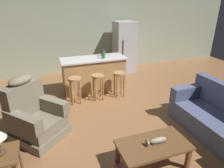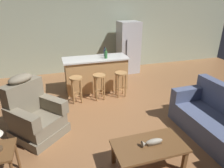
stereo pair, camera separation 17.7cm
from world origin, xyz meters
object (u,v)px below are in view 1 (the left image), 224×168
at_px(fish_figurine, 156,141).
at_px(kitchen_island, 94,74).
at_px(refrigerator, 124,47).
at_px(bottle_short_amber, 102,53).
at_px(bar_stool_left, 75,86).
at_px(coffee_table, 153,147).
at_px(bottle_tall_green, 104,55).
at_px(recliner_near_lamp, 35,117).
at_px(bar_stool_right, 119,80).
at_px(couch, 220,120).
at_px(end_table, 0,161).
at_px(bar_stool_middle, 98,83).

xyz_separation_m(fish_figurine, kitchen_island, (-0.16, 3.12, 0.02)).
bearing_deg(refrigerator, bottle_short_amber, -136.51).
distance_m(fish_figurine, refrigerator, 4.52).
xyz_separation_m(bar_stool_left, refrigerator, (2.09, 1.83, 0.41)).
relative_size(coffee_table, bottle_tall_green, 4.05).
height_order(kitchen_island, bottle_tall_green, bottle_tall_green).
relative_size(kitchen_island, bar_stool_left, 2.65).
distance_m(recliner_near_lamp, bar_stool_right, 2.39).
height_order(fish_figurine, couch, couch).
distance_m(end_table, refrigerator, 5.29).
xyz_separation_m(recliner_near_lamp, refrigerator, (3.04, 2.91, 0.46)).
xyz_separation_m(end_table, refrigerator, (3.47, 3.97, 0.42)).
bearing_deg(coffee_table, end_table, 170.69).
bearing_deg(fish_figurine, bar_stool_middle, 94.94).
distance_m(kitchen_island, bottle_tall_green, 0.65).
xyz_separation_m(kitchen_island, bar_stool_middle, (-0.06, -0.63, -0.01)).
xyz_separation_m(bottle_tall_green, bottle_short_amber, (0.04, 0.25, -0.00)).
bearing_deg(bar_stool_middle, end_table, -132.61).
height_order(bar_stool_left, refrigerator, refrigerator).
height_order(bar_stool_left, bottle_short_amber, bottle_short_amber).
height_order(coffee_table, bar_stool_middle, bar_stool_middle).
height_order(fish_figurine, recliner_near_lamp, recliner_near_lamp).
bearing_deg(bottle_tall_green, recliner_near_lamp, -139.51).
bearing_deg(refrigerator, bottle_tall_green, -131.59).
bearing_deg(refrigerator, bar_stool_left, -138.79).
xyz_separation_m(bar_stool_left, bottle_tall_green, (0.91, 0.50, 0.58)).
relative_size(coffee_table, bar_stool_middle, 1.62).
relative_size(fish_figurine, couch, 0.18).
height_order(couch, recliner_near_lamp, recliner_near_lamp).
relative_size(couch, bar_stool_right, 2.81).
distance_m(fish_figurine, end_table, 2.21).
xyz_separation_m(recliner_near_lamp, bottle_short_amber, (1.90, 1.83, 0.63)).
distance_m(recliner_near_lamp, bottle_tall_green, 2.52).
xyz_separation_m(fish_figurine, recliner_near_lamp, (-1.75, 1.40, -0.04)).
xyz_separation_m(recliner_near_lamp, bar_stool_left, (0.95, 1.08, 0.05)).
bearing_deg(couch, recliner_near_lamp, -20.07).
bearing_deg(kitchen_island, bottle_tall_green, -25.71).
distance_m(coffee_table, bar_stool_left, 2.60).
relative_size(kitchen_island, bar_stool_right, 2.65).
height_order(kitchen_island, bar_stool_middle, kitchen_island).
relative_size(end_table, bottle_short_amber, 2.15).
relative_size(fish_figurine, kitchen_island, 0.19).
xyz_separation_m(fish_figurine, bar_stool_middle, (-0.21, 2.49, 0.01)).
xyz_separation_m(recliner_near_lamp, kitchen_island, (1.60, 1.71, 0.06)).
relative_size(bar_stool_middle, bottle_tall_green, 2.50).
distance_m(end_table, bar_stool_left, 2.54).
distance_m(end_table, bottle_tall_green, 3.54).
height_order(bar_stool_left, bar_stool_right, same).
relative_size(bar_stool_left, bottle_short_amber, 2.60).
xyz_separation_m(kitchen_island, bar_stool_right, (0.53, -0.63, -0.01)).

